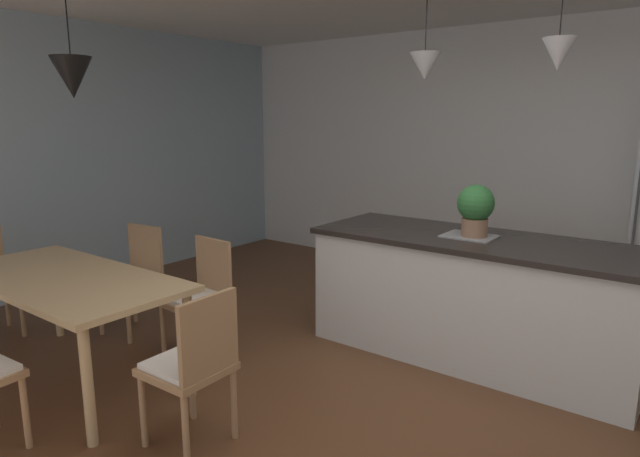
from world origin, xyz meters
name	(u,v)px	position (x,y,z in m)	size (l,w,h in m)	color
ground_plane	(405,432)	(0.00, 0.00, -0.02)	(10.00, 8.40, 0.04)	brown
wall_back_kitchen	(567,158)	(0.00, 3.26, 1.35)	(10.00, 0.12, 2.70)	white
window_wall_left_glazing	(34,159)	(-4.06, 0.00, 1.35)	(0.06, 8.40, 2.70)	#9EB7C6
dining_table	(65,286)	(-2.09, -0.82, 0.66)	(1.79, 0.84, 0.73)	tan
chair_far_right	(200,294)	(-1.69, -0.03, 0.47)	(0.42, 0.42, 0.87)	#A87F56
chair_far_left	(134,275)	(-2.50, -0.03, 0.47)	(0.43, 0.43, 0.87)	#A87F56
chair_kitchen_end	(193,364)	(-0.83, -0.82, 0.47)	(0.41, 0.41, 0.87)	#A87F56
kitchen_island	(473,296)	(-0.09, 1.17, 0.46)	(2.34, 0.88, 0.91)	silver
pendant_over_table	(72,77)	(-1.91, -0.74, 1.98)	(0.24, 0.24, 0.84)	black
pendant_over_island_main	(425,66)	(-0.55, 1.17, 2.11)	(0.22, 0.22, 0.69)	black
pendant_over_island_aux	(558,54)	(0.37, 1.17, 2.13)	(0.20, 0.20, 0.67)	black
potted_plant_on_island	(476,208)	(-0.11, 1.17, 1.11)	(0.26, 0.26, 0.38)	#8C664C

